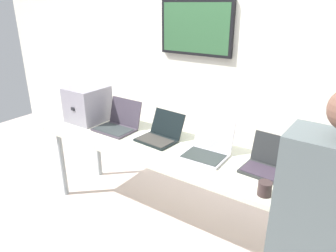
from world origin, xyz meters
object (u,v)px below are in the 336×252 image
object	(u,v)px
laptop_station_0	(118,123)
laptop_station_3	(268,163)
workbench	(183,156)
laptop_station_1	(160,134)
laptop_station_2	(208,148)
coffee_mug	(265,189)
equipment_box	(88,104)
person	(326,224)

from	to	relation	value
laptop_station_0	laptop_station_3	world-z (taller)	laptop_station_0
workbench	laptop_station_1	bearing A→B (deg)	165.19
workbench	laptop_station_2	bearing A→B (deg)	13.29
laptop_station_1	coffee_mug	distance (m)	1.10
workbench	laptop_station_3	world-z (taller)	laptop_station_3
laptop_station_0	laptop_station_2	bearing A→B (deg)	-0.33
equipment_box	laptop_station_0	distance (m)	0.44
workbench	coffee_mug	world-z (taller)	coffee_mug
equipment_box	laptop_station_2	world-z (taller)	equipment_box
laptop_station_0	laptop_station_2	size ratio (longest dim) A/B	1.11
workbench	laptop_station_0	bearing A→B (deg)	176.06
laptop_station_0	laptop_station_1	world-z (taller)	laptop_station_0
equipment_box	laptop_station_1	bearing A→B (deg)	1.32
laptop_station_0	laptop_station_2	distance (m)	0.98
laptop_station_3	workbench	bearing A→B (deg)	-173.71
laptop_station_0	person	distance (m)	2.04
laptop_station_3	laptop_station_0	bearing A→B (deg)	-179.16
equipment_box	laptop_station_2	distance (m)	1.40
workbench	coffee_mug	size ratio (longest dim) A/B	30.34
equipment_box	workbench	bearing A→B (deg)	-2.67
coffee_mug	workbench	bearing A→B (deg)	161.81
laptop_station_2	coffee_mug	bearing A→B (deg)	-28.02
coffee_mug	laptop_station_2	bearing A→B (deg)	151.98
workbench	coffee_mug	xyz separation A→B (m)	(0.76, -0.25, 0.10)
equipment_box	laptop_station_3	world-z (taller)	equipment_box
laptop_station_1	person	world-z (taller)	person
equipment_box	laptop_station_1	size ratio (longest dim) A/B	1.07
equipment_box	coffee_mug	size ratio (longest dim) A/B	4.12
laptop_station_3	person	world-z (taller)	person
equipment_box	coffee_mug	world-z (taller)	equipment_box
laptop_station_1	laptop_station_2	world-z (taller)	laptop_station_2
laptop_station_2	person	distance (m)	1.17
laptop_station_3	laptop_station_1	bearing A→B (deg)	179.88
laptop_station_3	person	bearing A→B (deg)	-55.78
laptop_station_2	coffee_mug	distance (m)	0.63
workbench	coffee_mug	distance (m)	0.81
laptop_station_0	coffee_mug	bearing A→B (deg)	-11.18
laptop_station_0	laptop_station_3	size ratio (longest dim) A/B	1.12
laptop_station_2	coffee_mug	world-z (taller)	laptop_station_2
laptop_station_0	coffee_mug	size ratio (longest dim) A/B	4.04
equipment_box	laptop_station_0	bearing A→B (deg)	-0.32
laptop_station_0	laptop_station_3	xyz separation A→B (m)	(1.45, 0.02, -0.01)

